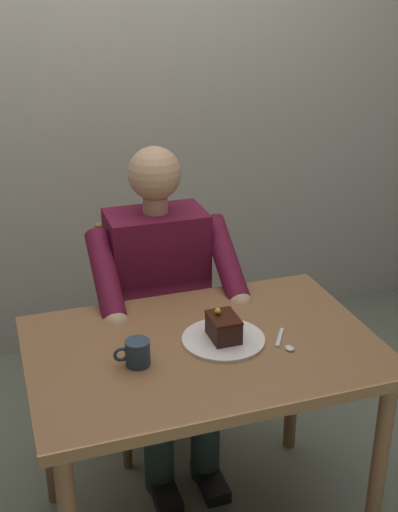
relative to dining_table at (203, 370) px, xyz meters
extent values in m
cube|color=#B9B0A0|center=(0.00, -1.43, 0.86)|extent=(6.40, 0.12, 3.00)
cube|color=brown|center=(0.00, 0.00, 0.07)|extent=(1.06, 0.71, 0.04)
cylinder|color=#8E603E|center=(-0.47, 0.30, -0.28)|extent=(0.05, 0.05, 0.72)
cylinder|color=#8E603E|center=(-0.47, -0.30, -0.28)|extent=(0.05, 0.05, 0.72)
cylinder|color=#8E603E|center=(0.47, -0.30, -0.28)|extent=(0.05, 0.05, 0.72)
cube|color=brown|center=(0.00, -0.56, -0.23)|extent=(0.42, 0.42, 0.04)
cube|color=brown|center=(0.00, -0.75, 0.01)|extent=(0.38, 0.04, 0.45)
cylinder|color=brown|center=(-0.18, -0.38, -0.44)|extent=(0.04, 0.04, 0.41)
cylinder|color=brown|center=(0.18, -0.38, -0.44)|extent=(0.04, 0.04, 0.41)
cylinder|color=brown|center=(-0.18, -0.74, -0.44)|extent=(0.04, 0.04, 0.41)
cylinder|color=brown|center=(0.18, -0.74, -0.44)|extent=(0.04, 0.04, 0.41)
cube|color=maroon|center=(0.00, -0.54, 0.06)|extent=(0.36, 0.22, 0.55)
sphere|color=tan|center=(0.00, -0.54, 0.48)|extent=(0.19, 0.19, 0.19)
cylinder|color=tan|center=(0.00, -0.54, 0.37)|extent=(0.09, 0.09, 0.06)
cylinder|color=maroon|center=(-0.22, -0.40, 0.18)|extent=(0.08, 0.33, 0.26)
sphere|color=tan|center=(-0.22, -0.24, 0.07)|extent=(0.09, 0.09, 0.09)
cylinder|color=maroon|center=(0.22, -0.40, 0.18)|extent=(0.08, 0.33, 0.26)
sphere|color=tan|center=(0.22, -0.24, 0.07)|extent=(0.09, 0.09, 0.09)
cylinder|color=#263531|center=(-0.09, -0.42, -0.23)|extent=(0.13, 0.38, 0.14)
cylinder|color=#263531|center=(0.09, -0.42, -0.23)|extent=(0.13, 0.38, 0.14)
cylinder|color=#263531|center=(-0.09, -0.24, -0.45)|extent=(0.11, 0.11, 0.39)
cube|color=black|center=(-0.09, -0.18, -0.62)|extent=(0.09, 0.22, 0.05)
cylinder|color=#263531|center=(0.09, -0.24, -0.45)|extent=(0.11, 0.11, 0.39)
cube|color=black|center=(0.09, -0.18, -0.62)|extent=(0.09, 0.22, 0.05)
cylinder|color=silver|center=(-0.07, 0.00, 0.10)|extent=(0.26, 0.26, 0.01)
cube|color=#341A14|center=(-0.07, 0.00, 0.14)|extent=(0.08, 0.11, 0.07)
cube|color=black|center=(-0.07, 0.00, 0.17)|extent=(0.08, 0.12, 0.01)
sphere|color=gold|center=(-0.05, -0.02, 0.19)|extent=(0.02, 0.02, 0.02)
cylinder|color=#283B47|center=(0.21, 0.05, 0.13)|extent=(0.07, 0.07, 0.08)
torus|color=#283B47|center=(0.26, 0.05, 0.14)|extent=(0.05, 0.01, 0.05)
cylinder|color=black|center=(0.21, 0.05, 0.17)|extent=(0.06, 0.06, 0.01)
cube|color=silver|center=(-0.24, 0.04, 0.10)|extent=(0.07, 0.10, 0.01)
ellipsoid|color=silver|center=(-0.24, 0.11, 0.10)|extent=(0.03, 0.04, 0.01)
camera|label=1|loc=(0.56, 1.64, 1.14)|focal=46.13mm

